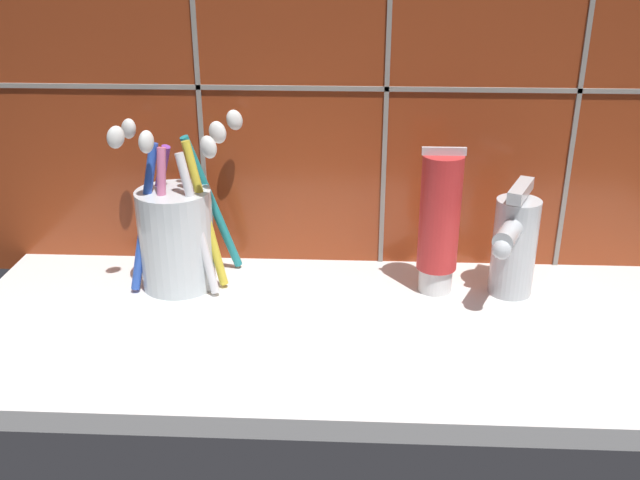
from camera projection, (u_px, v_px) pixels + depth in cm
name	position (u px, v px, depth cm)	size (l,w,h in cm)	color
sink_counter	(364.00, 333.00, 68.55)	(78.71, 29.93, 2.00)	white
tile_wall_backsplash	(369.00, 19.00, 71.75)	(88.71, 1.72, 56.95)	#933819
toothbrush_cup	(177.00, 232.00, 73.62)	(13.52, 9.64, 18.06)	silver
toothpaste_tube	(439.00, 222.00, 71.74)	(4.30, 4.10, 15.43)	white
sink_faucet	(514.00, 243.00, 71.67)	(5.68, 9.64, 11.77)	silver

